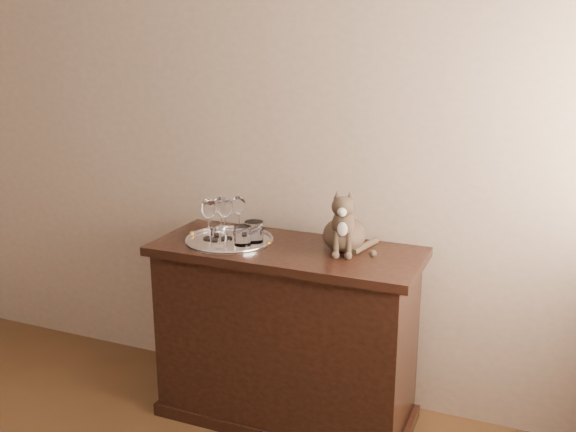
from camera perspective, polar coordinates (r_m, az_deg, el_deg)
name	(u,v)px	position (r m, az deg, el deg)	size (l,w,h in m)	color
wall_back	(200,119)	(3.27, -7.87, 8.50)	(4.00, 0.10, 2.70)	tan
sideboard	(286,335)	(3.00, -0.14, -10.51)	(1.20, 0.50, 0.85)	black
tray	(230,241)	(2.92, -5.22, -2.24)	(0.40, 0.40, 0.01)	white
wine_glass_a	(221,215)	(2.99, -5.98, 0.08)	(0.07, 0.07, 0.18)	white
wine_glass_b	(239,215)	(3.00, -4.41, 0.11)	(0.07, 0.07, 0.18)	silver
wine_glass_c	(209,219)	(2.93, -7.05, -0.25)	(0.07, 0.07, 0.19)	silver
wine_glass_d	(225,218)	(2.92, -5.60, -0.21)	(0.07, 0.07, 0.19)	white
tumbler_a	(243,235)	(2.84, -4.05, -1.73)	(0.08, 0.08, 0.09)	white
tumbler_b	(218,238)	(2.82, -6.20, -1.93)	(0.07, 0.07, 0.08)	white
tumbler_c	(254,232)	(2.88, -3.04, -1.40)	(0.08, 0.08, 0.09)	white
cat	(345,218)	(2.77, 5.08, -0.20)	(0.29, 0.27, 0.29)	brown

